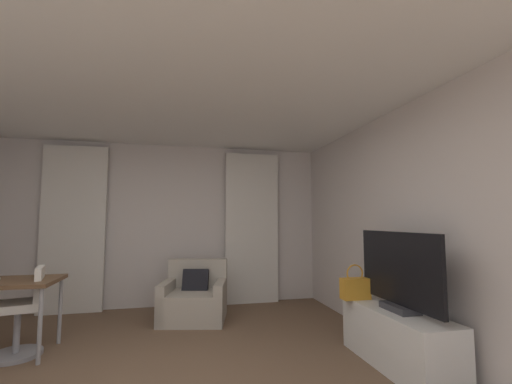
{
  "coord_description": "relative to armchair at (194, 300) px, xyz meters",
  "views": [
    {
      "loc": [
        0.17,
        -2.59,
        1.37
      ],
      "look_at": [
        1.07,
        1.29,
        1.71
      ],
      "focal_mm": 23.23,
      "sensor_mm": 36.0,
      "label": 1
    }
  ],
  "objects": [
    {
      "name": "wall_window",
      "position": [
        -0.4,
        0.86,
        1.03
      ],
      "size": [
        5.12,
        0.06,
        2.6
      ],
      "color": "silver",
      "rests_on": "ground"
    },
    {
      "name": "wall_right",
      "position": [
        2.13,
        -2.17,
        1.03
      ],
      "size": [
        0.06,
        6.12,
        2.6
      ],
      "color": "silver",
      "rests_on": "ground"
    },
    {
      "name": "ceiling",
      "position": [
        -0.4,
        -2.17,
        2.36
      ],
      "size": [
        5.12,
        6.12,
        0.06
      ],
      "primitive_type": "cube",
      "color": "white",
      "rests_on": "wall_left"
    },
    {
      "name": "curtain_left_panel",
      "position": [
        -1.78,
        0.73,
        0.98
      ],
      "size": [
        0.9,
        0.06,
        2.5
      ],
      "color": "silver",
      "rests_on": "ground"
    },
    {
      "name": "curtain_right_panel",
      "position": [
        0.97,
        0.73,
        0.98
      ],
      "size": [
        0.9,
        0.06,
        2.5
      ],
      "color": "silver",
      "rests_on": "ground"
    },
    {
      "name": "armchair",
      "position": [
        0.0,
        0.0,
        0.0
      ],
      "size": [
        1.0,
        0.94,
        0.79
      ],
      "color": "#B2A899",
      "rests_on": "ground"
    },
    {
      "name": "desk_chair",
      "position": [
        -1.76,
        -0.85,
        0.13
      ],
      "size": [
        0.49,
        0.49,
        0.88
      ],
      "color": "gray",
      "rests_on": "ground"
    },
    {
      "name": "tv_console",
      "position": [
        1.79,
        -1.94,
        -0.0
      ],
      "size": [
        0.45,
        1.26,
        0.53
      ],
      "color": "white",
      "rests_on": "ground"
    },
    {
      "name": "tv_flatscreen",
      "position": [
        1.79,
        -1.99,
        0.61
      ],
      "size": [
        0.2,
        1.12,
        0.73
      ],
      "color": "#333338",
      "rests_on": "tv_console"
    },
    {
      "name": "handbag_primary",
      "position": [
        1.63,
        -1.47,
        0.38
      ],
      "size": [
        0.3,
        0.14,
        0.37
      ],
      "color": "orange",
      "rests_on": "tv_console"
    }
  ]
}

